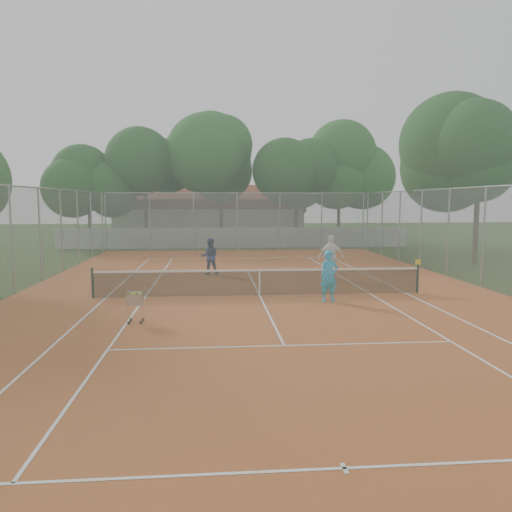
{
  "coord_description": "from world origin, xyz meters",
  "views": [
    {
      "loc": [
        -1.65,
        -17.83,
        3.44
      ],
      "look_at": [
        0.0,
        1.5,
        1.3
      ],
      "focal_mm": 35.0,
      "sensor_mm": 36.0,
      "label": 1
    }
  ],
  "objects": [
    {
      "name": "clubhouse",
      "position": [
        -2.0,
        29.0,
        2.2
      ],
      "size": [
        16.4,
        9.0,
        4.4
      ],
      "primitive_type": "cube",
      "color": "beige",
      "rests_on": "ground"
    },
    {
      "name": "ball_hopper",
      "position": [
        -3.86,
        -3.83,
        0.49
      ],
      "size": [
        0.46,
        0.46,
        0.93
      ],
      "primitive_type": "cube",
      "rotation": [
        0.0,
        0.0,
        0.03
      ],
      "color": "#B6B5BD",
      "rests_on": "court_pad"
    },
    {
      "name": "player_far_left",
      "position": [
        -1.83,
        5.42,
        0.87
      ],
      "size": [
        0.83,
        0.65,
        1.7
      ],
      "primitive_type": "imported",
      "rotation": [
        0.0,
        0.0,
        3.14
      ],
      "color": "#191C4D",
      "rests_on": "court_pad"
    },
    {
      "name": "tropical_trees",
      "position": [
        0.0,
        22.0,
        5.0
      ],
      "size": [
        29.0,
        19.0,
        10.0
      ],
      "primitive_type": "cube",
      "color": "black",
      "rests_on": "ground"
    },
    {
      "name": "player_near",
      "position": [
        2.26,
        -1.32,
        0.9
      ],
      "size": [
        0.7,
        0.52,
        1.76
      ],
      "primitive_type": "imported",
      "rotation": [
        0.0,
        0.0,
        0.16
      ],
      "color": "#199BDB",
      "rests_on": "court_pad"
    },
    {
      "name": "tennis_net",
      "position": [
        0.0,
        0.0,
        0.51
      ],
      "size": [
        11.88,
        0.1,
        0.98
      ],
      "primitive_type": "cube",
      "color": "black",
      "rests_on": "court_pad"
    },
    {
      "name": "boundary_wall",
      "position": [
        0.0,
        19.0,
        0.75
      ],
      "size": [
        26.0,
        0.3,
        1.5
      ],
      "primitive_type": "cube",
      "color": "silver",
      "rests_on": "ground"
    },
    {
      "name": "perimeter_fence",
      "position": [
        0.0,
        0.0,
        2.0
      ],
      "size": [
        18.0,
        34.0,
        4.0
      ],
      "primitive_type": "cube",
      "color": "slate",
      "rests_on": "ground"
    },
    {
      "name": "player_far_right",
      "position": [
        3.48,
        3.52,
        1.0
      ],
      "size": [
        1.17,
        0.53,
        1.96
      ],
      "primitive_type": "imported",
      "rotation": [
        0.0,
        0.0,
        3.19
      ],
      "color": "white",
      "rests_on": "court_pad"
    },
    {
      "name": "court_pad",
      "position": [
        0.0,
        0.0,
        0.01
      ],
      "size": [
        18.0,
        34.0,
        0.02
      ],
      "primitive_type": "cube",
      "color": "#B25222",
      "rests_on": "ground"
    },
    {
      "name": "ground",
      "position": [
        0.0,
        0.0,
        0.0
      ],
      "size": [
        120.0,
        120.0,
        0.0
      ],
      "primitive_type": "plane",
      "color": "#18330E",
      "rests_on": "ground"
    },
    {
      "name": "court_lines",
      "position": [
        0.0,
        0.0,
        0.02
      ],
      "size": [
        10.98,
        23.78,
        0.01
      ],
      "primitive_type": "cube",
      "color": "white",
      "rests_on": "court_pad"
    }
  ]
}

